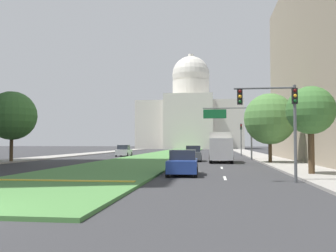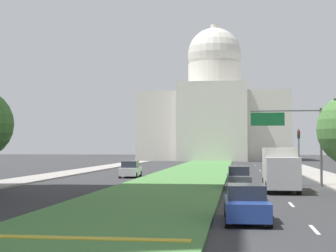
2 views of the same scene
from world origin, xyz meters
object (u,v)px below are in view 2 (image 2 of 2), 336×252
at_px(capitol_building, 214,114).
at_px(sedan_distant, 130,170).
at_px(overhead_guide_sign, 294,130).
at_px(box_truck_delivery, 280,169).
at_px(sedan_midblock, 239,178).
at_px(sedan_lead_stopped, 246,204).
at_px(traffic_light_far_right, 299,146).

relative_size(capitol_building, sedan_distant, 8.16).
relative_size(overhead_guide_sign, box_truck_delivery, 1.02).
height_order(sedan_midblock, box_truck_delivery, box_truck_delivery).
bearing_deg(sedan_midblock, sedan_lead_stopped, -89.07).
relative_size(overhead_guide_sign, sedan_lead_stopped, 1.46).
bearing_deg(capitol_building, sedan_midblock, -86.31).
distance_m(capitol_building, box_truck_delivery, 89.85).
bearing_deg(box_truck_delivery, sedan_midblock, 146.27).
bearing_deg(overhead_guide_sign, sedan_lead_stopped, -101.40).
relative_size(traffic_light_far_right, overhead_guide_sign, 0.80).
xyz_separation_m(sedan_lead_stopped, sedan_distant, (-11.68, 31.42, 0.04)).
relative_size(sedan_lead_stopped, sedan_distant, 1.04).
bearing_deg(sedan_distant, sedan_midblock, -49.90).
xyz_separation_m(capitol_building, overhead_guide_sign, (10.18, -83.59, -6.40)).
xyz_separation_m(capitol_building, sedan_midblock, (5.61, -86.91, -10.24)).
relative_size(sedan_lead_stopped, sedan_midblock, 0.97).
relative_size(capitol_building, sedan_midblock, 7.62).
bearing_deg(sedan_lead_stopped, box_truck_delivery, 80.21).
distance_m(sedan_lead_stopped, sedan_distant, 33.52).
height_order(sedan_midblock, sedan_distant, sedan_midblock).
relative_size(capitol_building, box_truck_delivery, 5.45).
distance_m(overhead_guide_sign, sedan_distant, 19.33).
bearing_deg(box_truck_delivery, overhead_guide_sign, 73.94).
bearing_deg(sedan_distant, traffic_light_far_right, 12.58).
height_order(capitol_building, sedan_lead_stopped, capitol_building).
bearing_deg(box_truck_delivery, capitol_building, 95.55).
distance_m(traffic_light_far_right, sedan_distant, 18.60).
xyz_separation_m(traffic_light_far_right, sedan_distant, (-17.99, -4.02, -2.50)).
bearing_deg(overhead_guide_sign, capitol_building, 96.94).
bearing_deg(sedan_midblock, capitol_building, 93.69).
bearing_deg(traffic_light_far_right, capitol_building, 99.98).
bearing_deg(overhead_guide_sign, traffic_light_far_right, 81.87).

